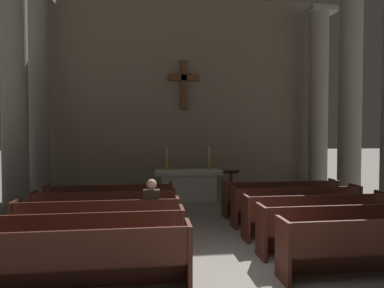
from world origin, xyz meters
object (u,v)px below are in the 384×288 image
at_px(pew_right_row_1, 379,246).
at_px(pew_right_row_2, 343,229).
at_px(lectern, 231,190).
at_px(lone_worshipper, 152,210).
at_px(column_left_fourth, 38,102).
at_px(pew_right_row_5, 281,198).
at_px(pew_left_row_3, 98,223).
at_px(column_right_fourth, 318,105).
at_px(pew_left_row_4, 105,211).
at_px(candlestick_right, 209,162).
at_px(column_left_third, 15,95).
at_px(pew_left_row_1, 77,261).
at_px(pew_left_row_2, 90,239).
at_px(altar, 188,185).
at_px(candlestick_left, 167,163).
at_px(column_right_third, 350,99).
at_px(pew_left_row_5, 110,202).
at_px(pew_right_row_3, 316,216).
at_px(pew_right_row_4, 296,206).

relative_size(pew_right_row_1, pew_right_row_2, 1.00).
bearing_deg(lectern, lone_worshipper, -128.78).
xyz_separation_m(pew_right_row_1, column_left_fourth, (-7.09, 6.77, 2.78)).
height_order(pew_right_row_5, column_left_fourth, column_left_fourth).
distance_m(pew_left_row_3, column_right_fourth, 9.03).
distance_m(pew_left_row_4, candlestick_right, 4.42).
bearing_deg(pew_right_row_5, lectern, 136.71).
height_order(pew_left_row_3, column_left_third, column_left_third).
bearing_deg(pew_left_row_1, pew_left_row_3, 90.00).
bearing_deg(column_right_fourth, candlestick_right, -170.70).
bearing_deg(pew_right_row_2, pew_left_row_2, 180.00).
height_order(column_left_third, altar, column_left_third).
xyz_separation_m(column_left_fourth, altar, (4.85, -0.68, -2.72)).
height_order(pew_right_row_5, candlestick_left, candlestick_left).
relative_size(pew_right_row_1, lectern, 2.71).
height_order(pew_left_row_2, lone_worshipper, lone_worshipper).
bearing_deg(pew_right_row_5, pew_left_row_1, -139.35).
distance_m(pew_right_row_2, candlestick_left, 5.97).
bearing_deg(pew_right_row_5, candlestick_right, 124.56).
distance_m(pew_right_row_1, candlestick_right, 6.34).
height_order(column_right_third, altar, column_right_third).
height_order(column_right_third, lone_worshipper, column_right_third).
relative_size(pew_left_row_5, pew_right_row_3, 1.00).
relative_size(pew_left_row_4, column_right_third, 0.47).
bearing_deg(pew_left_row_5, pew_left_row_3, -90.00).
height_order(pew_left_row_4, pew_right_row_5, same).
height_order(pew_left_row_2, column_right_fourth, column_right_fourth).
relative_size(pew_left_row_5, column_right_third, 0.47).
bearing_deg(pew_right_row_4, lectern, 118.87).
distance_m(column_right_third, lectern, 4.59).
bearing_deg(altar, pew_right_row_1, -69.79).
xyz_separation_m(pew_right_row_1, pew_right_row_2, (0.00, 0.96, 0.00)).
height_order(pew_left_row_4, column_left_third, column_left_third).
bearing_deg(lectern, pew_right_row_5, -43.29).
height_order(column_right_fourth, lone_worshipper, column_right_fourth).
xyz_separation_m(pew_left_row_2, altar, (2.24, 5.13, 0.06)).
bearing_deg(pew_left_row_4, candlestick_right, 47.43).
relative_size(altar, lectern, 1.91).
bearing_deg(column_right_fourth, pew_right_row_2, -114.12).
bearing_deg(column_right_fourth, altar, -172.02).
bearing_deg(lone_worshipper, pew_left_row_1, -117.62).
distance_m(pew_right_row_4, column_left_third, 7.86).
bearing_deg(lone_worshipper, pew_right_row_3, -0.63).
height_order(pew_left_row_4, pew_right_row_3, same).
relative_size(pew_right_row_1, pew_right_row_3, 1.00).
height_order(pew_left_row_2, pew_left_row_4, same).
bearing_deg(column_left_fourth, pew_left_row_1, -68.99).
height_order(pew_left_row_3, column_left_fourth, column_left_fourth).
bearing_deg(pew_left_row_2, candlestick_left, 73.25).
distance_m(pew_left_row_2, pew_right_row_4, 4.88).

